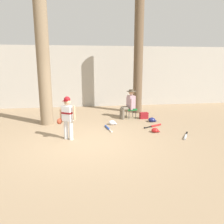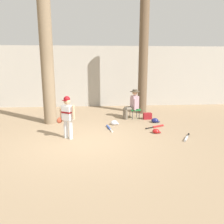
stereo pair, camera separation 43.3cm
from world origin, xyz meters
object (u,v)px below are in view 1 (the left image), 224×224
(bat_aluminum_silver, at_px, (186,136))
(batting_helmet_white, at_px, (112,123))
(folding_stool, at_px, (131,110))
(seated_spectator, at_px, (129,103))
(batting_helmet_navy, at_px, (152,120))
(bat_red_barrel, at_px, (155,126))
(bat_blue_youth, at_px, (108,128))
(tree_near_player, at_px, (43,62))
(batting_helmet_red, at_px, (155,130))
(handbag_beside_stool, at_px, (144,116))
(tree_behind_spectator, at_px, (138,65))
(young_ballplayer, at_px, (67,115))

(bat_aluminum_silver, relative_size, batting_helmet_white, 2.13)
(folding_stool, height_order, seated_spectator, seated_spectator)
(batting_helmet_navy, bearing_deg, bat_red_barrel, -99.14)
(bat_aluminum_silver, bearing_deg, bat_blue_youth, 150.51)
(tree_near_player, bearing_deg, batting_helmet_navy, -3.82)
(bat_blue_youth, bearing_deg, batting_helmet_red, -22.89)
(handbag_beside_stool, bearing_deg, batting_helmet_white, -152.94)
(seated_spectator, height_order, bat_blue_youth, seated_spectator)
(seated_spectator, relative_size, bat_aluminum_silver, 1.87)
(batting_helmet_white, bearing_deg, tree_behind_spectator, 53.28)
(seated_spectator, distance_m, bat_blue_youth, 1.87)
(handbag_beside_stool, bearing_deg, seated_spectator, 164.60)
(bat_red_barrel, xyz_separation_m, batting_helmet_navy, (0.11, 0.65, 0.05))
(young_ballplayer, relative_size, bat_blue_youth, 1.70)
(tree_near_player, bearing_deg, batting_helmet_red, -23.37)
(batting_helmet_navy, bearing_deg, batting_helmet_white, -173.41)
(seated_spectator, xyz_separation_m, bat_aluminum_silver, (1.20, -2.69, -0.61))
(tree_near_player, height_order, folding_stool, tree_near_player)
(seated_spectator, bearing_deg, tree_behind_spectator, 59.31)
(bat_aluminum_silver, distance_m, bat_blue_youth, 2.61)
(folding_stool, bearing_deg, bat_red_barrel, -67.82)
(folding_stool, xyz_separation_m, bat_blue_youth, (-1.16, -1.42, -0.33))
(handbag_beside_stool, relative_size, bat_aluminum_silver, 0.53)
(batting_helmet_red, bearing_deg, folding_stool, 99.45)
(batting_helmet_white, bearing_deg, bat_aluminum_silver, -41.32)
(folding_stool, bearing_deg, tree_behind_spectator, 62.94)
(bat_aluminum_silver, distance_m, bat_red_barrel, 1.43)
(bat_red_barrel, distance_m, batting_helmet_navy, 0.66)
(batting_helmet_white, xyz_separation_m, batting_helmet_red, (1.27, -1.14, -0.01))
(tree_near_player, xyz_separation_m, batting_helmet_white, (2.42, -0.45, -2.23))
(young_ballplayer, relative_size, seated_spectator, 1.09)
(bat_aluminum_silver, bearing_deg, tree_near_player, 153.28)
(batting_helmet_navy, relative_size, batting_helmet_red, 1.17)
(seated_spectator, bearing_deg, young_ballplayer, -135.73)
(tree_near_player, distance_m, handbag_beside_stool, 4.44)
(folding_stool, bearing_deg, bat_aluminum_silver, -67.79)
(folding_stool, distance_m, bat_red_barrel, 1.53)
(bat_aluminum_silver, bearing_deg, batting_helmet_red, 139.68)
(bat_red_barrel, relative_size, batting_helmet_navy, 2.34)
(tree_behind_spectator, relative_size, seated_spectator, 4.18)
(batting_helmet_white, distance_m, batting_helmet_red, 1.71)
(folding_stool, bearing_deg, batting_helmet_red, -80.55)
(handbag_beside_stool, distance_m, batting_helmet_white, 1.61)
(tree_behind_spectator, distance_m, batting_helmet_navy, 2.76)
(young_ballplayer, bearing_deg, bat_red_barrel, 17.46)
(seated_spectator, bearing_deg, batting_helmet_white, -132.80)
(young_ballplayer, relative_size, folding_stool, 2.81)
(tree_near_player, bearing_deg, bat_aluminum_silver, -26.72)
(tree_behind_spectator, relative_size, bat_aluminum_silver, 7.81)
(tree_behind_spectator, xyz_separation_m, batting_helmet_white, (-1.47, -1.96, -2.11))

